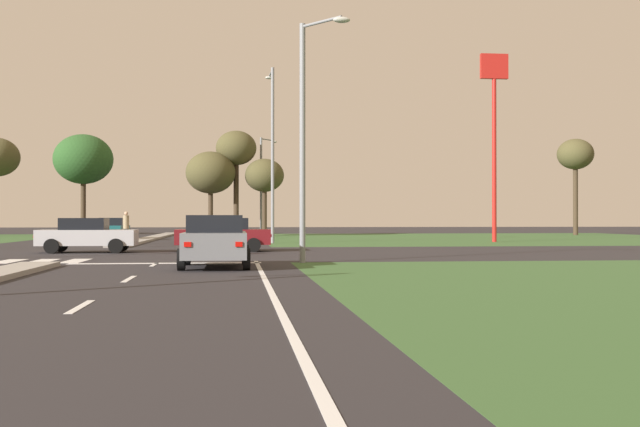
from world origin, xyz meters
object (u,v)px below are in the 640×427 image
Objects in this scene: car_silver_second at (87,235)px; pedestrian_at_median at (126,223)px; treeline_sixth at (264,176)px; car_grey_near at (215,241)px; car_maroon_third at (224,234)px; treeline_fifth at (211,173)px; street_lamp_second at (306,128)px; treeline_seventh at (575,156)px; street_lamp_third at (272,146)px; treeline_fourth at (236,150)px; car_teal_fifth at (112,229)px; street_lamp_fourth at (262,181)px; fastfood_pole_sign at (494,105)px; treeline_third at (83,160)px.

car_silver_second is 2.39× the size of pedestrian_at_median.
pedestrian_at_median is 21.09m from treeline_sixth.
car_maroon_third is (0.10, 11.58, -0.03)m from car_grey_near.
treeline_sixth is (8.89, 18.73, 3.89)m from pedestrian_at_median.
treeline_fifth reaches higher than treeline_sixth.
treeline_sixth is at bearing 89.88° from street_lamp_second.
car_maroon_third is 0.66× the size of treeline_sixth.
street_lamp_second is at bearing 44.62° from car_silver_second.
treeline_sixth is at bearing -176.55° from treeline_seventh.
car_grey_near is 0.98× the size of car_silver_second.
street_lamp_third is 1.22× the size of treeline_seventh.
treeline_fourth reaches higher than car_maroon_third.
treeline_seventh is at bearing 55.18° from street_lamp_second.
car_teal_fifth is at bearing 111.00° from street_lamp_second.
car_teal_fifth is at bearing -128.03° from street_lamp_fourth.
treeline_fourth is at bearing -140.37° from street_lamp_fourth.
street_lamp_third reaches higher than car_teal_fifth.
car_silver_second is 0.49× the size of street_lamp_fourth.
treeline_sixth is (2.99, 29.60, 4.32)m from car_maroon_third.
car_silver_second is 13.24m from street_lamp_second.
treeline_seventh is (28.46, -0.93, 2.37)m from street_lamp_fourth.
treeline_fourth reaches higher than car_teal_fifth.
fastfood_pole_sign is (14.29, 0.76, 2.84)m from street_lamp_third.
street_lamp_third is at bearing -176.94° from fastfood_pole_sign.
car_grey_near reaches higher than car_silver_second.
street_lamp_fourth is 28.58m from treeline_seventh.
car_silver_second is 0.65× the size of treeline_sixth.
car_teal_fifth is 17.95m from street_lamp_fourth.
street_lamp_fourth reaches higher than treeline_fifth.
treeline_sixth is at bearing -6.84° from treeline_third.
treeline_fifth is (-4.32, 18.29, -0.59)m from street_lamp_third.
car_maroon_third is 20.07m from car_teal_fifth.
fastfood_pole_sign is 35.17m from treeline_third.
street_lamp_third is 18.80m from treeline_fifth.
treeline_sixth reaches higher than car_teal_fifth.
car_teal_fifth is at bearing 104.50° from car_grey_near.
treeline_fourth is (0.70, 41.91, 6.57)m from car_grey_near.
treeline_seventh is (28.46, 40.92, 2.64)m from street_lamp_second.
car_teal_fifth is at bearing -161.87° from treeline_seventh.
treeline_third is (-15.10, 19.96, 0.58)m from street_lamp_third.
car_teal_fifth is 0.43× the size of street_lamp_third.
pedestrian_at_median is 0.15× the size of fastfood_pole_sign.
car_maroon_third reaches higher than car_silver_second.
treeline_sixth is (2.39, -0.73, -2.28)m from treeline_fourth.
treeline_seventh is at bearing 1.83° from treeline_fourth.
treeline_third is 13.00m from treeline_fourth.
treeline_seventh is (31.47, 42.89, 6.40)m from car_grey_near.
car_silver_second is at bearing 134.62° from street_lamp_second.
street_lamp_fourth is 0.96× the size of treeline_fourth.
treeline_sixth is 0.75× the size of treeline_seventh.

